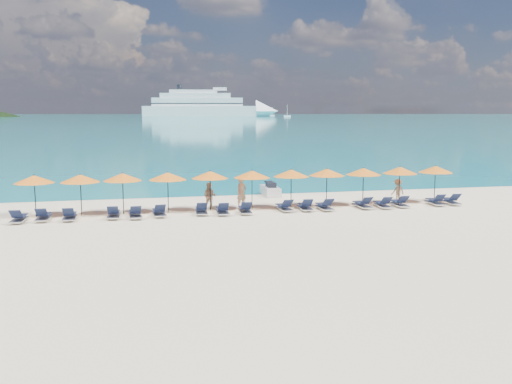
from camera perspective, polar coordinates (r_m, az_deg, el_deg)
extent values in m
plane|color=beige|center=(28.22, 1.36, -3.25)|extent=(1400.00, 1400.00, 0.00)
cube|color=#1FA9B2|center=(686.87, -12.40, 7.46)|extent=(1600.00, 1300.00, 0.01)
cube|color=white|center=(599.47, -5.63, 8.04)|extent=(118.21, 42.23, 10.57)
cone|color=white|center=(599.47, 1.11, 8.08)|extent=(27.15, 27.15, 23.26)
cube|color=white|center=(599.67, -5.85, 8.95)|extent=(94.76, 34.82, 8.46)
cube|color=white|center=(599.94, -6.06, 9.55)|extent=(73.80, 28.89, 5.29)
cube|color=white|center=(600.20, -6.27, 9.95)|extent=(50.35, 21.48, 3.70)
cube|color=black|center=(599.65, -5.85, 8.80)|extent=(95.95, 35.25, 0.95)
cube|color=black|center=(599.71, -5.85, 9.15)|extent=(93.58, 34.40, 0.95)
cylinder|color=black|center=(601.54, -7.69, 10.33)|extent=(4.65, 4.65, 5.82)
cube|color=white|center=(532.79, 3.14, 7.59)|extent=(6.16, 2.05, 1.64)
cylinder|color=white|center=(532.77, 3.15, 8.16)|extent=(0.37, 0.37, 10.26)
cube|color=white|center=(630.32, 1.61, 7.66)|extent=(5.27, 1.76, 1.40)
cylinder|color=white|center=(630.30, 1.61, 8.08)|extent=(0.32, 0.32, 8.78)
cube|color=silver|center=(37.73, 1.43, 0.12)|extent=(1.01, 2.53, 0.57)
cube|color=black|center=(37.48, 1.50, 0.70)|extent=(0.55, 1.06, 0.36)
cylinder|color=black|center=(38.26, 1.23, 1.09)|extent=(0.57, 0.08, 0.06)
imported|color=tan|center=(32.80, -1.45, -0.07)|extent=(0.76, 0.65, 1.78)
imported|color=tan|center=(32.32, -4.65, -0.43)|extent=(0.85, 0.64, 1.55)
imported|color=tan|center=(35.84, 13.99, 0.11)|extent=(1.00, 0.63, 1.44)
cylinder|color=black|center=(32.08, -21.22, -0.43)|extent=(0.05, 0.05, 2.20)
cone|color=orange|center=(31.97, -21.31, 1.20)|extent=(2.10, 2.10, 0.42)
sphere|color=black|center=(31.94, -21.33, 1.59)|extent=(0.08, 0.08, 0.08)
cylinder|color=black|center=(31.66, -17.10, -0.35)|extent=(0.05, 0.05, 2.20)
cone|color=orange|center=(31.55, -17.17, 1.31)|extent=(2.10, 2.10, 0.42)
sphere|color=black|center=(31.52, -17.19, 1.70)|extent=(0.08, 0.08, 0.08)
cylinder|color=black|center=(31.72, -13.15, -0.18)|extent=(0.05, 0.05, 2.20)
cone|color=orange|center=(31.60, -13.21, 1.47)|extent=(2.10, 2.10, 0.42)
sphere|color=black|center=(31.58, -13.22, 1.86)|extent=(0.08, 0.08, 0.08)
cylinder|color=black|center=(31.68, -8.79, -0.08)|extent=(0.05, 0.05, 2.20)
cone|color=orange|center=(31.57, -8.83, 1.58)|extent=(2.10, 2.10, 0.42)
sphere|color=black|center=(31.54, -8.83, 1.98)|extent=(0.08, 0.08, 0.08)
cylinder|color=black|center=(32.08, -4.60, 0.10)|extent=(0.05, 0.05, 2.20)
cone|color=orange|center=(31.97, -4.62, 1.73)|extent=(2.10, 2.10, 0.42)
sphere|color=black|center=(31.94, -4.63, 2.12)|extent=(0.08, 0.08, 0.08)
cylinder|color=black|center=(32.28, -0.40, 0.17)|extent=(0.05, 0.05, 2.20)
cone|color=orange|center=(32.17, -0.40, 1.80)|extent=(2.10, 2.10, 0.42)
sphere|color=black|center=(32.15, -0.40, 2.19)|extent=(0.08, 0.08, 0.08)
cylinder|color=black|center=(32.91, 3.53, 0.31)|extent=(0.05, 0.05, 2.20)
cone|color=orange|center=(32.79, 3.54, 1.90)|extent=(2.10, 2.10, 0.42)
sphere|color=black|center=(32.77, 3.55, 2.28)|extent=(0.08, 0.08, 0.08)
cylinder|color=black|center=(33.58, 7.07, 0.42)|extent=(0.05, 0.05, 2.20)
cone|color=orange|center=(33.47, 7.10, 1.98)|extent=(2.10, 2.10, 0.42)
sphere|color=black|center=(33.45, 7.11, 2.35)|extent=(0.08, 0.08, 0.08)
cylinder|color=black|center=(34.35, 10.66, 0.51)|extent=(0.05, 0.05, 2.20)
cone|color=orange|center=(34.25, 10.70, 2.04)|extent=(2.10, 2.10, 0.42)
sphere|color=black|center=(34.23, 10.71, 2.41)|extent=(0.08, 0.08, 0.08)
cylinder|color=black|center=(35.50, 14.14, 0.65)|extent=(0.05, 0.05, 2.20)
cone|color=orange|center=(35.40, 14.19, 2.13)|extent=(2.10, 2.10, 0.42)
sphere|color=black|center=(35.37, 14.20, 2.48)|extent=(0.08, 0.08, 0.08)
cylinder|color=black|center=(36.71, 17.45, 0.76)|extent=(0.05, 0.05, 2.20)
cone|color=orange|center=(36.61, 17.51, 2.19)|extent=(2.10, 2.10, 0.42)
sphere|color=black|center=(36.59, 17.53, 2.53)|extent=(0.08, 0.08, 0.08)
cube|color=silver|center=(31.06, -22.62, -2.57)|extent=(0.73, 1.74, 0.06)
cube|color=#121A34|center=(31.27, -22.53, -2.20)|extent=(0.62, 1.13, 0.04)
cube|color=#121A34|center=(30.46, -22.90, -2.00)|extent=(0.58, 0.57, 0.43)
cube|color=silver|center=(31.06, -20.48, -2.45)|extent=(0.68, 1.72, 0.06)
cube|color=#121A34|center=(31.28, -20.41, -2.08)|extent=(0.59, 1.12, 0.04)
cube|color=#121A34|center=(30.46, -20.69, -1.88)|extent=(0.57, 0.56, 0.43)
cube|color=silver|center=(30.76, -18.12, -2.44)|extent=(0.65, 1.71, 0.06)
cube|color=#121A34|center=(30.97, -18.09, -2.07)|extent=(0.57, 1.11, 0.04)
cube|color=#121A34|center=(30.15, -18.27, -1.86)|extent=(0.56, 0.55, 0.43)
cube|color=silver|center=(30.68, -14.04, -2.31)|extent=(0.71, 1.73, 0.06)
cube|color=#121A34|center=(30.89, -14.02, -1.93)|extent=(0.61, 1.13, 0.04)
cube|color=#121A34|center=(30.07, -14.14, -1.73)|extent=(0.58, 0.56, 0.43)
cube|color=silver|center=(30.48, -11.99, -2.31)|extent=(0.70, 1.73, 0.06)
cube|color=#121A34|center=(30.70, -12.03, -1.93)|extent=(0.60, 1.12, 0.04)
cube|color=#121A34|center=(29.87, -11.94, -1.72)|extent=(0.57, 0.56, 0.43)
cube|color=silver|center=(30.73, -9.68, -2.16)|extent=(0.73, 1.74, 0.06)
cube|color=#121A34|center=(30.95, -9.74, -1.79)|extent=(0.62, 1.13, 0.04)
cube|color=#121A34|center=(30.12, -9.57, -1.57)|extent=(0.58, 0.57, 0.43)
cube|color=silver|center=(31.03, -5.49, -1.98)|extent=(0.74, 1.74, 0.06)
cube|color=#121A34|center=(31.25, -5.52, -1.61)|extent=(0.63, 1.14, 0.04)
cube|color=#121A34|center=(30.42, -5.45, -1.40)|extent=(0.59, 0.58, 0.43)
cube|color=silver|center=(30.89, -3.37, -2.01)|extent=(0.73, 1.74, 0.06)
cube|color=#121A34|center=(31.11, -3.42, -1.64)|extent=(0.62, 1.13, 0.04)
cube|color=#121A34|center=(30.28, -3.27, -1.42)|extent=(0.58, 0.57, 0.43)
cube|color=silver|center=(31.10, -1.11, -1.92)|extent=(0.74, 1.74, 0.06)
cube|color=#121A34|center=(31.32, -1.18, -1.56)|extent=(0.63, 1.14, 0.04)
cube|color=#121A34|center=(30.50, -0.98, -1.34)|extent=(0.59, 0.58, 0.43)
cube|color=silver|center=(31.93, 2.84, -1.67)|extent=(0.72, 1.73, 0.06)
cube|color=#121A34|center=(32.14, 2.70, -1.32)|extent=(0.61, 1.13, 0.04)
cube|color=#121A34|center=(31.35, 3.17, -1.10)|extent=(0.58, 0.57, 0.43)
cube|color=silver|center=(32.21, 4.93, -1.61)|extent=(0.76, 1.75, 0.06)
cube|color=#121A34|center=(32.42, 4.84, -1.25)|extent=(0.64, 1.14, 0.04)
cube|color=#121A34|center=(31.61, 5.16, -1.04)|extent=(0.59, 0.58, 0.43)
cube|color=silver|center=(32.43, 6.84, -1.57)|extent=(0.67, 1.72, 0.06)
cube|color=#121A34|center=(32.63, 6.69, -1.22)|extent=(0.58, 1.12, 0.04)
cube|color=#121A34|center=(31.86, 7.22, -1.00)|extent=(0.57, 0.55, 0.43)
cube|color=silver|center=(33.37, 10.58, -1.37)|extent=(0.69, 1.72, 0.06)
cube|color=#121A34|center=(33.57, 10.41, -1.04)|extent=(0.60, 1.12, 0.04)
cube|color=#121A34|center=(32.82, 11.02, -0.82)|extent=(0.57, 0.56, 0.43)
cube|color=silver|center=(33.71, 12.54, -1.33)|extent=(0.73, 1.74, 0.06)
cube|color=#121A34|center=(33.92, 12.39, -1.00)|extent=(0.62, 1.13, 0.04)
cube|color=#121A34|center=(33.14, 12.91, -0.79)|extent=(0.58, 0.57, 0.43)
cube|color=silver|center=(34.32, 14.11, -1.22)|extent=(0.69, 1.72, 0.06)
cube|color=#121A34|center=(34.52, 13.94, -0.89)|extent=(0.60, 1.12, 0.04)
cube|color=#121A34|center=(33.76, 14.52, -0.68)|extent=(0.57, 0.56, 0.43)
cube|color=silver|center=(35.51, 17.47, -1.04)|extent=(0.76, 1.75, 0.06)
cube|color=#121A34|center=(35.71, 17.31, -0.73)|extent=(0.64, 1.14, 0.04)
cube|color=#121A34|center=(34.96, 17.89, -0.52)|extent=(0.59, 0.58, 0.43)
cube|color=silver|center=(36.07, 18.88, -0.97)|extent=(0.77, 1.75, 0.06)
cube|color=#121A34|center=(36.27, 18.71, -0.66)|extent=(0.65, 1.15, 0.04)
cube|color=#121A34|center=(35.53, 19.30, -0.45)|extent=(0.60, 0.58, 0.43)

